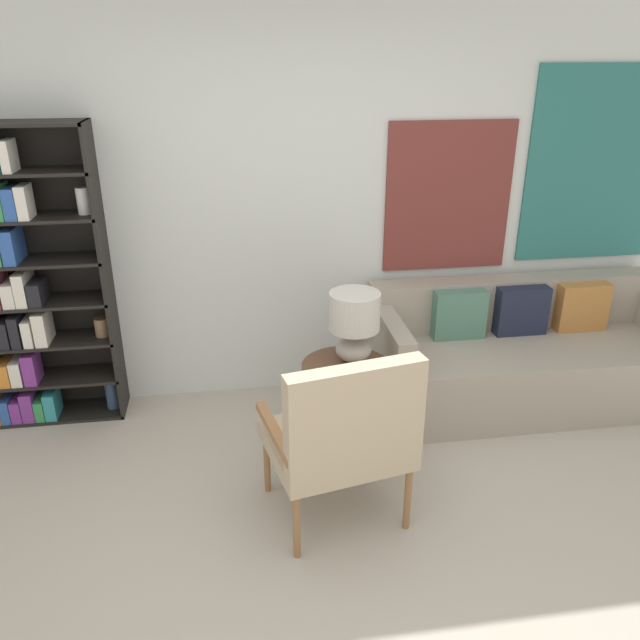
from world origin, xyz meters
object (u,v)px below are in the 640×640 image
object	(u,v)px
couch	(523,357)
table_lamp	(354,321)
bookshelf	(21,284)
armchair	(344,432)
side_table	(346,375)

from	to	relation	value
couch	table_lamp	xyz separation A→B (m)	(-1.28, -0.35, 0.51)
bookshelf	table_lamp	distance (m)	2.08
armchair	bookshelf	bearing A→B (deg)	143.19
side_table	table_lamp	distance (m)	0.33
bookshelf	couch	bearing A→B (deg)	-4.45
couch	side_table	bearing A→B (deg)	-162.86
bookshelf	armchair	world-z (taller)	bookshelf
armchair	side_table	distance (m)	0.69
table_lamp	armchair	bearing A→B (deg)	-104.77
table_lamp	bookshelf	bearing A→B (deg)	163.05
armchair	couch	size ratio (longest dim) A/B	0.48
armchair	couch	xyz separation A→B (m)	(1.47, 1.09, -0.24)
armchair	couch	bearing A→B (deg)	36.48
bookshelf	table_lamp	xyz separation A→B (m)	(1.99, -0.61, -0.12)
bookshelf	couch	world-z (taller)	bookshelf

